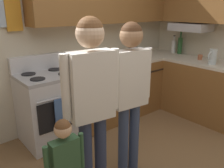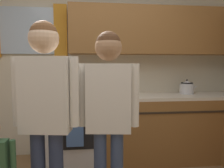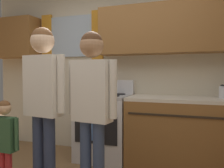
# 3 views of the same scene
# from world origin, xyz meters

# --- Properties ---
(back_wall_unit) EXTENTS (4.60, 0.42, 2.60)m
(back_wall_unit) POSITION_xyz_m (0.10, 1.82, 1.48)
(back_wall_unit) COLOR beige
(back_wall_unit) RESTS_ON ground
(kitchen_counter_run) EXTENTS (2.12, 1.85, 0.90)m
(kitchen_counter_run) POSITION_xyz_m (1.51, 1.20, 0.45)
(kitchen_counter_run) COLOR brown
(kitchen_counter_run) RESTS_ON ground
(stove_oven) EXTENTS (0.70, 0.67, 1.10)m
(stove_oven) POSITION_xyz_m (-0.20, 1.54, 0.47)
(stove_oven) COLOR silver
(stove_oven) RESTS_ON ground
(bottle_wine_green) EXTENTS (0.08, 0.08, 0.39)m
(bottle_wine_green) POSITION_xyz_m (2.21, 1.30, 1.05)
(bottle_wine_green) COLOR #2D6633
(bottle_wine_green) RESTS_ON kitchen_counter_run
(bottle_milk_white) EXTENTS (0.08, 0.08, 0.31)m
(bottle_milk_white) POSITION_xyz_m (2.19, 1.42, 1.02)
(bottle_milk_white) COLOR white
(bottle_milk_white) RESTS_ON kitchen_counter_run
(cup_terracotta) EXTENTS (0.11, 0.07, 0.08)m
(cup_terracotta) POSITION_xyz_m (2.03, 0.79, 0.94)
(cup_terracotta) COLOR #B76642
(cup_terracotta) RESTS_ON kitchen_counter_run
(stovetop_kettle) EXTENTS (0.27, 0.20, 0.21)m
(stovetop_kettle) POSITION_xyz_m (1.36, 1.61, 1.00)
(stovetop_kettle) COLOR silver
(stovetop_kettle) RESTS_ON kitchen_counter_run
(water_pitcher) EXTENTS (0.19, 0.11, 0.22)m
(water_pitcher) POSITION_xyz_m (1.87, 0.51, 1.01)
(water_pitcher) COLOR silver
(water_pitcher) RESTS_ON kitchen_counter_run
(adult_holding_child) EXTENTS (0.50, 0.22, 1.62)m
(adult_holding_child) POSITION_xyz_m (-0.35, 0.36, 1.02)
(adult_holding_child) COLOR #2D3856
(adult_holding_child) RESTS_ON ground
(adult_in_plaid) EXTENTS (0.49, 0.21, 1.56)m
(adult_in_plaid) POSITION_xyz_m (0.13, 0.41, 0.98)
(adult_in_plaid) COLOR #38476B
(adult_in_plaid) RESTS_ON ground
(small_child) EXTENTS (0.32, 0.13, 0.95)m
(small_child) POSITION_xyz_m (-0.69, 0.23, 0.59)
(small_child) COLOR red
(small_child) RESTS_ON ground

